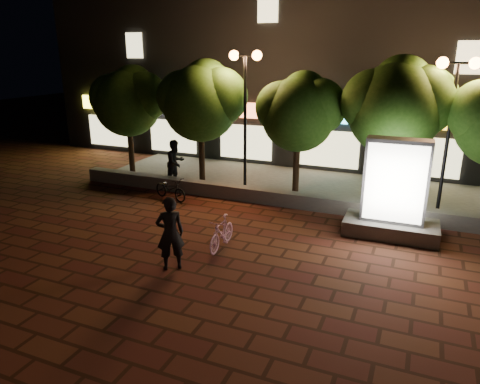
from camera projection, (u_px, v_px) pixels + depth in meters
The scene contains 15 objects.
ground at pixel (224, 247), 12.26m from camera, with size 80.00×80.00×0.00m, color #542B1A.
retaining_wall at pixel (271, 197), 15.69m from camera, with size 16.00×0.45×0.50m, color slate.
sidewalk at pixel (291, 184), 17.95m from camera, with size 16.00×5.00×0.08m, color slate.
building_block at pixel (331, 56), 22.13m from camera, with size 28.00×8.12×11.30m.
tree_far_left at pixel (129, 99), 18.62m from camera, with size 3.36×2.80×4.63m.
tree_left at pixel (202, 99), 17.28m from camera, with size 3.60×3.00×4.89m.
tree_mid at pixel (300, 109), 15.86m from camera, with size 3.24×2.70×4.50m.
tree_right at pixel (398, 104), 14.53m from camera, with size 3.72×3.10×5.07m.
street_lamp_left at pixel (245, 85), 16.15m from camera, with size 1.26×0.36×5.18m.
street_lamp_right at pixel (454, 96), 13.59m from camera, with size 1.26×0.36×4.98m.
ad_kiosk at pixel (394, 197), 12.73m from camera, with size 2.70×1.38×2.90m.
scooter_pink at pixel (222, 233), 12.08m from camera, with size 0.43×1.51×0.91m, color #EA9FD0.
rider at pixel (170, 233), 10.78m from camera, with size 0.69×0.45×1.90m, color black.
scooter_parked at pixel (170, 189), 16.08m from camera, with size 0.55×1.59×0.83m, color black.
pedestrian at pixel (176, 163), 17.46m from camera, with size 0.89×0.69×1.83m, color black.
Camera 1 is at (4.78, -10.14, 5.21)m, focal length 32.83 mm.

